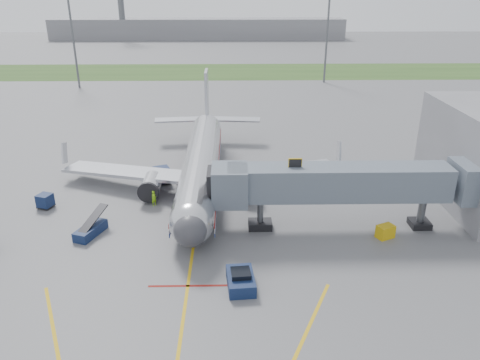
{
  "coord_description": "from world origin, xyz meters",
  "views": [
    {
      "loc": [
        3.37,
        -33.53,
        21.05
      ],
      "look_at": [
        4.2,
        9.0,
        3.2
      ],
      "focal_mm": 35.0,
      "sensor_mm": 36.0,
      "label": 1
    }
  ],
  "objects_px": {
    "belt_loader": "(91,230)",
    "ramp_worker": "(154,198)",
    "pushback_tug": "(241,280)",
    "airliner": "(201,163)"
  },
  "relations": [
    {
      "from": "airliner",
      "to": "ramp_worker",
      "type": "bearing_deg",
      "value": -131.4
    },
    {
      "from": "belt_loader",
      "to": "ramp_worker",
      "type": "bearing_deg",
      "value": 51.02
    },
    {
      "from": "airliner",
      "to": "pushback_tug",
      "type": "distance_m",
      "value": 19.91
    },
    {
      "from": "belt_loader",
      "to": "ramp_worker",
      "type": "distance_m",
      "value": 7.72
    },
    {
      "from": "belt_loader",
      "to": "pushback_tug",
      "type": "bearing_deg",
      "value": -31.33
    },
    {
      "from": "airliner",
      "to": "belt_loader",
      "type": "bearing_deg",
      "value": -130.12
    },
    {
      "from": "pushback_tug",
      "to": "ramp_worker",
      "type": "relative_size",
      "value": 2.11
    },
    {
      "from": "airliner",
      "to": "ramp_worker",
      "type": "relative_size",
      "value": 22.01
    },
    {
      "from": "airliner",
      "to": "pushback_tug",
      "type": "bearing_deg",
      "value": -78.36
    },
    {
      "from": "airliner",
      "to": "belt_loader",
      "type": "relative_size",
      "value": 8.23
    }
  ]
}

